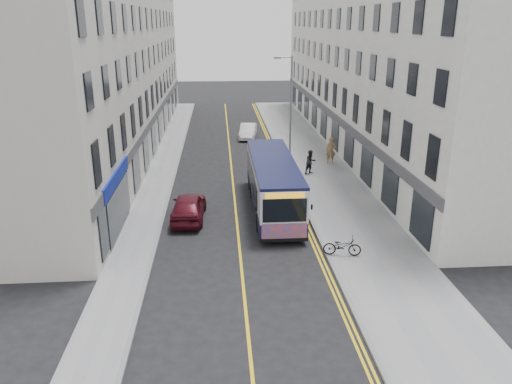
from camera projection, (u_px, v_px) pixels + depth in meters
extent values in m
plane|color=black|center=(240.00, 254.00, 23.09)|extent=(140.00, 140.00, 0.00)
cube|color=gray|center=(322.00, 175.00, 34.83)|extent=(4.50, 64.00, 0.12)
cube|color=gray|center=(159.00, 178.00, 34.03)|extent=(2.00, 64.00, 0.12)
cube|color=slate|center=(290.00, 175.00, 34.67)|extent=(0.18, 64.00, 0.13)
cube|color=slate|center=(174.00, 178.00, 34.10)|extent=(0.18, 64.00, 0.13)
cube|color=yellow|center=(232.00, 177.00, 34.40)|extent=(0.12, 64.00, 0.01)
cube|color=yellow|center=(283.00, 176.00, 34.65)|extent=(0.10, 64.00, 0.01)
cube|color=yellow|center=(286.00, 176.00, 34.67)|extent=(0.10, 64.00, 0.01)
cube|color=white|center=(366.00, 68.00, 41.58)|extent=(6.00, 46.00, 13.00)
cube|color=beige|center=(116.00, 70.00, 40.14)|extent=(6.00, 46.00, 13.00)
cylinder|color=gray|center=(291.00, 114.00, 35.29)|extent=(0.14, 0.14, 8.00)
cylinder|color=gray|center=(285.00, 57.00, 33.98)|extent=(1.00, 0.08, 0.08)
cube|color=gray|center=(277.00, 58.00, 33.96)|extent=(0.50, 0.18, 0.12)
cube|color=black|center=(273.00, 197.00, 28.36)|extent=(2.30, 10.11, 0.83)
cube|color=silver|center=(273.00, 176.00, 27.96)|extent=(2.30, 10.11, 1.65)
cube|color=black|center=(273.00, 161.00, 27.66)|extent=(2.32, 10.11, 0.15)
cube|color=black|center=(252.00, 177.00, 28.46)|extent=(0.04, 7.91, 1.06)
cube|color=black|center=(292.00, 176.00, 28.62)|extent=(0.04, 7.91, 1.06)
cube|color=black|center=(285.00, 211.00, 23.20)|extent=(2.07, 0.04, 1.15)
cube|color=#E64613|center=(284.00, 232.00, 23.56)|extent=(2.16, 0.04, 0.87)
cube|color=orange|center=(285.00, 196.00, 22.95)|extent=(1.84, 0.04, 0.26)
cylinder|color=black|center=(259.00, 223.00, 25.52)|extent=(0.26, 0.92, 0.92)
cylinder|color=black|center=(299.00, 222.00, 25.67)|extent=(0.26, 0.92, 0.92)
cylinder|color=black|center=(252.00, 191.00, 30.29)|extent=(0.26, 0.92, 0.92)
cylinder|color=black|center=(286.00, 190.00, 30.43)|extent=(0.26, 0.92, 0.92)
cylinder|color=black|center=(251.00, 182.00, 31.85)|extent=(0.26, 0.92, 0.92)
cylinder|color=black|center=(283.00, 182.00, 31.99)|extent=(0.26, 0.92, 0.92)
imported|color=black|center=(342.00, 246.00, 22.61)|extent=(1.79, 0.91, 0.90)
imported|color=olive|center=(331.00, 150.00, 37.09)|extent=(0.80, 0.60, 1.96)
imported|color=black|center=(311.00, 162.00, 34.58)|extent=(1.02, 0.95, 1.68)
imported|color=white|center=(248.00, 131.00, 45.72)|extent=(1.88, 4.07, 1.29)
imported|color=#4E0D18|center=(189.00, 207.00, 26.95)|extent=(1.93, 4.37, 1.46)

